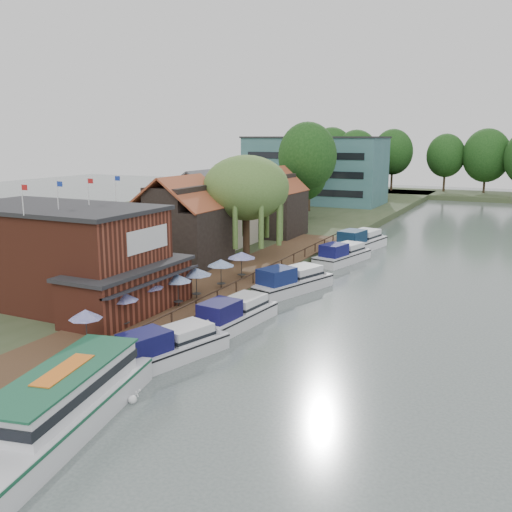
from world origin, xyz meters
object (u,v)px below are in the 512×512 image
at_px(cruiser_4, 360,239).
at_px(tour_boat, 58,403).
at_px(willow, 246,208).
at_px(umbrella_5, 221,274).
at_px(cruiser_2, 291,278).
at_px(umbrella_6, 242,265).
at_px(hotel_block, 315,170).
at_px(cruiser_3, 342,252).
at_px(cottage_b, 207,208).
at_px(umbrella_2, 148,297).
at_px(umbrella_4, 196,283).
at_px(umbrella_3, 178,290).
at_px(pub, 78,257).
at_px(cruiser_0, 168,343).
at_px(swan, 132,399).
at_px(cruiser_1, 234,311).
at_px(umbrella_0, 86,329).
at_px(cottage_c, 272,202).
at_px(cottage_a, 181,221).
at_px(umbrella_1, 124,310).

relative_size(cruiser_4, tour_boat, 0.82).
bearing_deg(willow, umbrella_5, -72.93).
bearing_deg(cruiser_2, umbrella_6, -137.69).
relative_size(hotel_block, cruiser_3, 2.72).
bearing_deg(cottage_b, umbrella_2, -68.26).
bearing_deg(umbrella_4, hotel_block, 102.70).
bearing_deg(umbrella_3, willow, 100.65).
bearing_deg(pub, umbrella_2, 2.98).
distance_m(hotel_block, cruiser_0, 77.34).
bearing_deg(umbrella_4, umbrella_3, -92.67).
relative_size(umbrella_3, swan, 5.40).
bearing_deg(cruiser_2, cruiser_1, -72.04).
xyz_separation_m(cruiser_0, cruiser_1, (0.54, 7.28, 0.01)).
bearing_deg(umbrella_4, cottage_b, 118.56).
xyz_separation_m(cottage_b, swan, (15.98, -34.35, -5.03)).
bearing_deg(umbrella_0, tour_boat, -57.59).
bearing_deg(hotel_block, pub, -83.57).
bearing_deg(swan, cruiser_3, 90.84).
bearing_deg(cottage_c, cruiser_2, -61.51).
xyz_separation_m(umbrella_6, swan, (4.87, -21.34, -2.07)).
bearing_deg(cruiser_2, umbrella_3, -92.86).
xyz_separation_m(cottage_c, umbrella_3, (6.75, -31.28, -2.96)).
bearing_deg(cruiser_3, cruiser_2, -79.26).
distance_m(willow, umbrella_3, 18.02).
distance_m(cruiser_0, cruiser_4, 38.46).
xyz_separation_m(cottage_a, cruiser_2, (12.00, -1.27, -4.07)).
height_order(pub, umbrella_5, pub).
xyz_separation_m(pub, umbrella_2, (5.85, 0.30, -2.36)).
bearing_deg(umbrella_5, cottage_b, 123.81).
bearing_deg(cottage_b, umbrella_3, -64.25).
distance_m(cruiser_1, swan, 12.83).
xyz_separation_m(umbrella_5, cruiser_3, (4.43, 18.36, -1.17)).
bearing_deg(umbrella_1, tour_boat, -66.31).
bearing_deg(tour_boat, cruiser_0, 80.39).
xyz_separation_m(pub, cruiser_0, (10.40, -3.87, -3.56)).
bearing_deg(cottage_b, umbrella_4, -61.44).
relative_size(cruiser_2, cruiser_3, 1.04).
xyz_separation_m(willow, umbrella_6, (3.61, -8.01, -3.93)).
height_order(cottage_b, cruiser_1, cottage_b).
bearing_deg(cruiser_2, swan, -69.33).
height_order(pub, umbrella_0, pub).
relative_size(umbrella_0, cruiser_3, 0.25).
relative_size(umbrella_3, cruiser_1, 0.26).
bearing_deg(cruiser_4, pub, -98.01).
distance_m(umbrella_0, umbrella_1, 3.93).
relative_size(cottage_b, willow, 0.92).
xyz_separation_m(umbrella_2, umbrella_5, (1.17, 8.25, 0.00)).
height_order(umbrella_0, umbrella_4, same).
bearing_deg(tour_boat, cruiser_2, 77.43).
height_order(hotel_block, cruiser_3, hotel_block).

